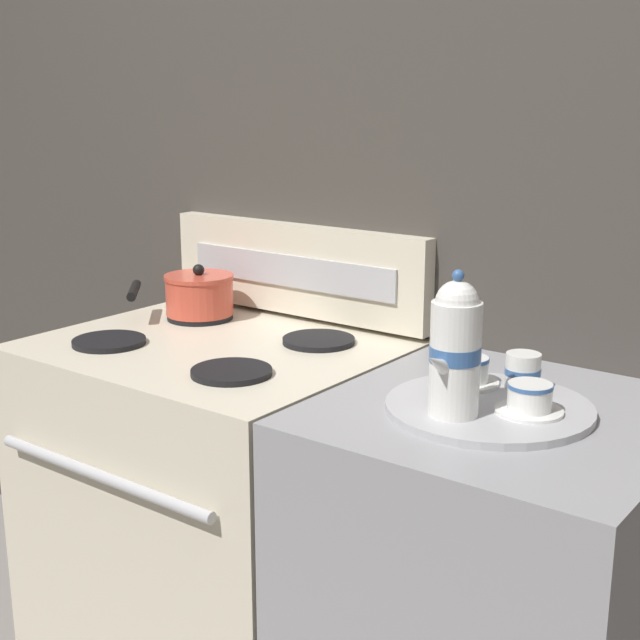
{
  "coord_description": "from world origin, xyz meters",
  "views": [
    {
      "loc": [
        1.0,
        -1.36,
        1.42
      ],
      "look_at": [
        -0.06,
        0.06,
        0.96
      ],
      "focal_mm": 50.0,
      "sensor_mm": 36.0,
      "label": 1
    }
  ],
  "objects_px": {
    "saucepan": "(198,294)",
    "serving_tray": "(489,408)",
    "teacup_right": "(530,398)",
    "teapot": "(455,348)",
    "creamer_jug": "(523,371)",
    "stove": "(220,526)",
    "teacup_left": "(468,371)"
  },
  "relations": [
    {
      "from": "saucepan",
      "to": "serving_tray",
      "type": "xyz_separation_m",
      "value": [
        0.86,
        -0.16,
        -0.05
      ]
    },
    {
      "from": "serving_tray",
      "to": "teacup_right",
      "type": "xyz_separation_m",
      "value": [
        0.07,
        0.0,
        0.03
      ]
    },
    {
      "from": "serving_tray",
      "to": "teacup_right",
      "type": "relative_size",
      "value": 3.12
    },
    {
      "from": "teapot",
      "to": "creamer_jug",
      "type": "distance_m",
      "value": 0.21
    },
    {
      "from": "stove",
      "to": "serving_tray",
      "type": "bearing_deg",
      "value": -2.21
    },
    {
      "from": "saucepan",
      "to": "creamer_jug",
      "type": "height_order",
      "value": "saucepan"
    },
    {
      "from": "stove",
      "to": "creamer_jug",
      "type": "distance_m",
      "value": 0.84
    },
    {
      "from": "saucepan",
      "to": "teacup_right",
      "type": "xyz_separation_m",
      "value": [
        0.93,
        -0.16,
        -0.02
      ]
    },
    {
      "from": "stove",
      "to": "teacup_right",
      "type": "height_order",
      "value": "teacup_right"
    },
    {
      "from": "saucepan",
      "to": "teacup_right",
      "type": "relative_size",
      "value": 2.22
    },
    {
      "from": "teacup_left",
      "to": "creamer_jug",
      "type": "relative_size",
      "value": 1.73
    },
    {
      "from": "serving_tray",
      "to": "creamer_jug",
      "type": "relative_size",
      "value": 5.41
    },
    {
      "from": "stove",
      "to": "teacup_left",
      "type": "relative_size",
      "value": 7.77
    },
    {
      "from": "teapot",
      "to": "creamer_jug",
      "type": "bearing_deg",
      "value": 79.56
    },
    {
      "from": "teacup_left",
      "to": "teapot",
      "type": "bearing_deg",
      "value": -70.65
    },
    {
      "from": "teapot",
      "to": "teacup_right",
      "type": "height_order",
      "value": "teapot"
    },
    {
      "from": "teacup_right",
      "to": "creamer_jug",
      "type": "distance_m",
      "value": 0.13
    },
    {
      "from": "saucepan",
      "to": "serving_tray",
      "type": "bearing_deg",
      "value": -10.85
    },
    {
      "from": "teapot",
      "to": "creamer_jug",
      "type": "xyz_separation_m",
      "value": [
        0.04,
        0.19,
        -0.08
      ]
    },
    {
      "from": "teapot",
      "to": "creamer_jug",
      "type": "height_order",
      "value": "teapot"
    },
    {
      "from": "saucepan",
      "to": "teapot",
      "type": "xyz_separation_m",
      "value": [
        0.83,
        -0.25,
        0.07
      ]
    },
    {
      "from": "teacup_right",
      "to": "stove",
      "type": "bearing_deg",
      "value": 178.03
    },
    {
      "from": "stove",
      "to": "creamer_jug",
      "type": "xyz_separation_m",
      "value": [
        0.69,
        0.08,
        0.49
      ]
    },
    {
      "from": "teacup_right",
      "to": "teacup_left",
      "type": "bearing_deg",
      "value": 154.13
    },
    {
      "from": "serving_tray",
      "to": "creamer_jug",
      "type": "xyz_separation_m",
      "value": [
        0.01,
        0.11,
        0.04
      ]
    },
    {
      "from": "stove",
      "to": "saucepan",
      "type": "height_order",
      "value": "saucepan"
    },
    {
      "from": "creamer_jug",
      "to": "serving_tray",
      "type": "bearing_deg",
      "value": -95.4
    },
    {
      "from": "stove",
      "to": "creamer_jug",
      "type": "bearing_deg",
      "value": 6.94
    },
    {
      "from": "saucepan",
      "to": "serving_tray",
      "type": "relative_size",
      "value": 0.71
    },
    {
      "from": "stove",
      "to": "creamer_jug",
      "type": "relative_size",
      "value": 13.47
    },
    {
      "from": "serving_tray",
      "to": "teacup_left",
      "type": "height_order",
      "value": "teacup_left"
    },
    {
      "from": "serving_tray",
      "to": "creamer_jug",
      "type": "bearing_deg",
      "value": 84.6
    }
  ]
}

